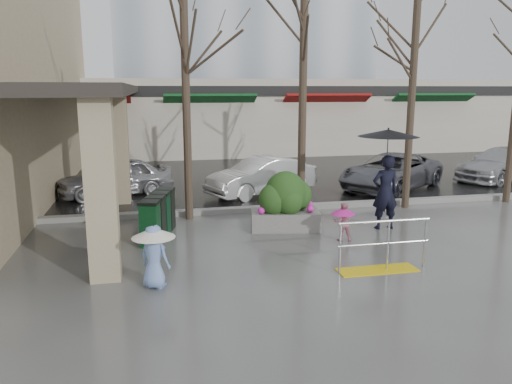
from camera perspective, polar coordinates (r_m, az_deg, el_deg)
name	(u,v)px	position (r m, az deg, el deg)	size (l,w,h in m)	color
ground	(297,255)	(10.85, 4.66, -7.24)	(120.00, 120.00, 0.00)	#51514F
street_asphalt	(197,145)	(32.15, -6.75, 5.38)	(120.00, 36.00, 0.01)	black
curb	(257,209)	(14.55, 0.13, -1.96)	(120.00, 0.30, 0.15)	gray
canopy_slab	(92,85)	(17.90, -18.28, 11.50)	(2.80, 18.00, 0.25)	#2D2823
pillar_front	(101,188)	(9.52, -17.30, 0.47)	(0.55, 0.55, 3.50)	tan
pillar_back	(119,147)	(15.94, -15.34, 4.94)	(0.55, 0.55, 3.50)	tan
storefront_row	(239,116)	(28.27, -1.95, 8.68)	(34.00, 6.74, 4.00)	beige
handrail	(381,252)	(10.16, 14.10, -6.67)	(1.90, 0.50, 1.03)	yellow
tree_west	(184,26)	(13.54, -8.22, 18.25)	(3.20, 3.20, 6.80)	#382B21
tree_midwest	(304,23)	(14.16, 5.51, 18.63)	(3.20, 3.20, 7.00)	#382B21
tree_mideast	(415,40)	(15.43, 17.74, 16.18)	(3.20, 3.20, 6.50)	#382B21
woman	(386,168)	(12.93, 14.68, 2.64)	(1.52, 1.52, 2.58)	black
child_pink	(343,218)	(11.88, 9.91, -2.99)	(0.57, 0.57, 0.91)	pink
child_blue	(154,249)	(9.11, -11.57, -6.42)	(0.78, 0.78, 1.16)	#7D9BDE
planter	(285,202)	(12.64, 3.39, -1.11)	(1.84, 1.14, 1.50)	gray
news_boxes	(158,216)	(12.22, -11.09, -2.66)	(0.93, 1.93, 1.06)	#0D3D1B
car_a	(115,177)	(17.27, -15.79, 1.65)	(1.49, 3.70, 1.26)	#9FA0A4
car_b	(262,176)	(16.76, 0.65, 1.80)	(1.33, 3.82, 1.26)	white
car_c	(391,172)	(18.37, 15.21, 2.27)	(2.09, 4.53, 1.26)	slate
car_d	(501,164)	(21.73, 26.24, 2.88)	(1.77, 4.34, 1.26)	#AFAFB4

